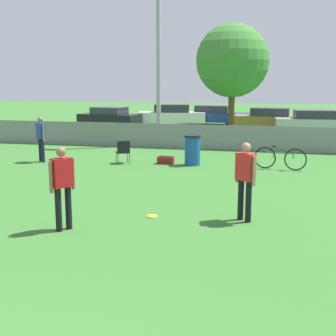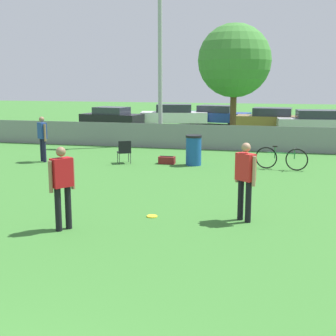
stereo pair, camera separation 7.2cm
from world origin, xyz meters
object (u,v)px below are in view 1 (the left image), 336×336
(tree_near_pole, at_px, (232,61))
(player_thrower_red, at_px, (62,182))
(parked_car_dark, at_px, (109,117))
(parked_car_blue, at_px, (214,115))
(gear_bag_sideline, at_px, (166,160))
(light_pole, at_px, (158,35))
(trash_bin, at_px, (192,150))
(parked_car_tan, at_px, (270,119))
(folding_chair_sideline, at_px, (123,151))
(bicycle_sideline, at_px, (280,158))
(parked_car_white, at_px, (172,115))
(frisbee_disc, at_px, (152,216))
(parked_car_silver, at_px, (315,122))
(spectator_in_blue, at_px, (41,136))
(player_defender_red, at_px, (245,176))

(tree_near_pole, distance_m, player_thrower_red, 16.07)
(parked_car_dark, distance_m, parked_car_blue, 7.12)
(gear_bag_sideline, height_order, parked_car_dark, parked_car_dark)
(light_pole, xyz_separation_m, trash_bin, (2.52, -4.83, -4.49))
(gear_bag_sideline, xyz_separation_m, parked_car_tan, (3.41, 13.17, 0.53))
(gear_bag_sideline, xyz_separation_m, parked_car_dark, (-6.91, 12.65, 0.51))
(folding_chair_sideline, height_order, parked_car_dark, parked_car_dark)
(bicycle_sideline, bearing_deg, light_pole, 147.17)
(bicycle_sideline, height_order, parked_car_blue, parked_car_blue)
(trash_bin, bearing_deg, parked_car_white, 105.79)
(tree_near_pole, bearing_deg, frisbee_disc, -90.99)
(parked_car_blue, bearing_deg, gear_bag_sideline, -78.45)
(parked_car_dark, height_order, parked_car_white, parked_car_white)
(light_pole, distance_m, player_thrower_red, 13.46)
(parked_car_silver, bearing_deg, spectator_in_blue, -135.93)
(parked_car_tan, bearing_deg, player_thrower_red, -96.28)
(trash_bin, height_order, parked_car_tan, parked_car_tan)
(player_thrower_red, distance_m, parked_car_tan, 21.45)
(parked_car_white, xyz_separation_m, parked_car_blue, (2.74, 0.93, -0.02))
(player_defender_red, distance_m, parked_car_white, 22.02)
(spectator_in_blue, height_order, folding_chair_sideline, spectator_in_blue)
(light_pole, height_order, trash_bin, light_pole)
(player_thrower_red, relative_size, parked_car_dark, 0.41)
(parked_car_dark, bearing_deg, frisbee_disc, -56.98)
(tree_near_pole, relative_size, parked_car_tan, 1.29)
(folding_chair_sideline, xyz_separation_m, gear_bag_sideline, (1.53, 0.34, -0.35))
(parked_car_white, bearing_deg, parked_car_tan, -22.82)
(player_thrower_red, xyz_separation_m, gear_bag_sideline, (0.19, 7.96, -0.87))
(tree_near_pole, bearing_deg, parked_car_white, 124.45)
(frisbee_disc, bearing_deg, player_thrower_red, -138.81)
(parked_car_dark, distance_m, parked_car_silver, 12.93)
(player_thrower_red, bearing_deg, player_defender_red, -33.25)
(player_thrower_red, relative_size, frisbee_disc, 6.99)
(folding_chair_sideline, height_order, trash_bin, trash_bin)
(player_defender_red, bearing_deg, bicycle_sideline, 123.42)
(player_defender_red, height_order, gear_bag_sideline, player_defender_red)
(folding_chair_sideline, distance_m, parked_car_tan, 14.39)
(folding_chair_sideline, bearing_deg, frisbee_disc, 85.42)
(light_pole, bearing_deg, parked_car_dark, 124.52)
(light_pole, relative_size, frisbee_disc, 34.68)
(player_thrower_red, bearing_deg, gear_bag_sideline, 32.37)
(light_pole, bearing_deg, player_defender_red, -66.65)
(trash_bin, relative_size, parked_car_tan, 0.24)
(player_defender_red, xyz_separation_m, parked_car_silver, (2.64, 18.31, -0.35))
(tree_near_pole, relative_size, player_thrower_red, 3.38)
(tree_near_pole, relative_size, folding_chair_sideline, 6.84)
(player_thrower_red, height_order, parked_car_dark, player_thrower_red)
(bicycle_sideline, relative_size, gear_bag_sideline, 3.03)
(bicycle_sideline, bearing_deg, spectator_in_blue, -167.71)
(bicycle_sideline, bearing_deg, folding_chair_sideline, -169.39)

